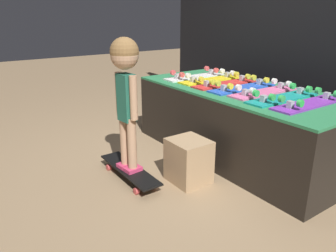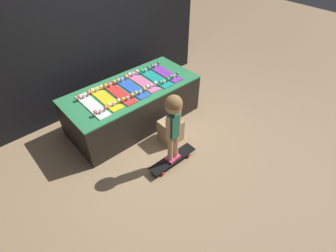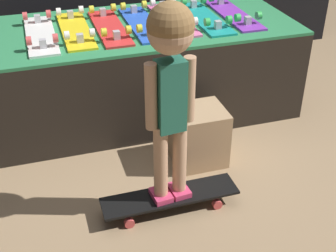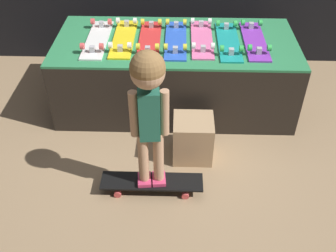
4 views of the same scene
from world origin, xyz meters
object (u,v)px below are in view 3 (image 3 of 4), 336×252
(skateboard_purple_on_rack, at_px, (233,13))
(skateboard_on_floor, at_px, (170,197))
(storage_box, at_px, (199,136))
(skateboard_yellow_on_rack, at_px, (75,29))
(skateboard_teal_on_rack, at_px, (205,17))
(child, at_px, (170,70))
(skateboard_red_on_rack, at_px, (109,26))
(skateboard_pink_on_rack, at_px, (173,18))
(skateboard_white_on_rack, at_px, (40,34))
(skateboard_blue_on_rack, at_px, (142,23))

(skateboard_purple_on_rack, xyz_separation_m, skateboard_on_floor, (-0.81, -1.10, -0.58))
(skateboard_purple_on_rack, distance_m, storage_box, 1.01)
(skateboard_yellow_on_rack, bearing_deg, skateboard_teal_on_rack, -1.79)
(skateboard_on_floor, height_order, storage_box, storage_box)
(skateboard_yellow_on_rack, height_order, skateboard_on_floor, skateboard_yellow_on_rack)
(skateboard_on_floor, bearing_deg, storage_box, 51.57)
(skateboard_yellow_on_rack, distance_m, storage_box, 1.05)
(skateboard_on_floor, relative_size, child, 0.71)
(skateboard_teal_on_rack, bearing_deg, skateboard_red_on_rack, 178.94)
(skateboard_yellow_on_rack, distance_m, skateboard_teal_on_rack, 0.88)
(skateboard_yellow_on_rack, bearing_deg, skateboard_pink_on_rack, 1.01)
(skateboard_white_on_rack, height_order, skateboard_teal_on_rack, same)
(skateboard_blue_on_rack, relative_size, child, 0.67)
(skateboard_yellow_on_rack, distance_m, skateboard_red_on_rack, 0.22)
(storage_box, bearing_deg, skateboard_pink_on_rack, 84.57)
(skateboard_white_on_rack, relative_size, skateboard_blue_on_rack, 1.00)
(skateboard_teal_on_rack, relative_size, child, 0.67)
(skateboard_yellow_on_rack, relative_size, skateboard_teal_on_rack, 1.00)
(skateboard_yellow_on_rack, relative_size, skateboard_blue_on_rack, 1.00)
(skateboard_white_on_rack, relative_size, skateboard_teal_on_rack, 1.00)
(skateboard_red_on_rack, height_order, skateboard_on_floor, skateboard_red_on_rack)
(skateboard_teal_on_rack, height_order, skateboard_on_floor, skateboard_teal_on_rack)
(storage_box, bearing_deg, child, -128.43)
(skateboard_pink_on_rack, bearing_deg, storage_box, -95.43)
(skateboard_on_floor, relative_size, storage_box, 2.09)
(skateboard_red_on_rack, relative_size, storage_box, 1.99)
(skateboard_on_floor, bearing_deg, skateboard_red_on_rack, 93.79)
(skateboard_pink_on_rack, height_order, skateboard_purple_on_rack, same)
(child, bearing_deg, skateboard_white_on_rack, 109.78)
(skateboard_blue_on_rack, relative_size, skateboard_on_floor, 0.95)
(skateboard_pink_on_rack, distance_m, skateboard_on_floor, 1.31)
(skateboard_white_on_rack, xyz_separation_m, skateboard_red_on_rack, (0.44, 0.01, 0.00))
(skateboard_purple_on_rack, relative_size, storage_box, 1.99)
(skateboard_teal_on_rack, distance_m, storage_box, 0.90)
(skateboard_blue_on_rack, bearing_deg, skateboard_purple_on_rack, 0.43)
(skateboard_yellow_on_rack, xyz_separation_m, skateboard_blue_on_rack, (0.44, -0.01, 0.00))
(skateboard_blue_on_rack, bearing_deg, child, -97.70)
(skateboard_blue_on_rack, bearing_deg, skateboard_teal_on_rack, -1.84)
(skateboard_red_on_rack, relative_size, skateboard_teal_on_rack, 1.00)
(skateboard_blue_on_rack, xyz_separation_m, skateboard_purple_on_rack, (0.66, 0.01, 0.00))
(skateboard_red_on_rack, bearing_deg, skateboard_pink_on_rack, 3.51)
(storage_box, bearing_deg, skateboard_white_on_rack, 138.80)
(skateboard_yellow_on_rack, height_order, skateboard_blue_on_rack, same)
(skateboard_red_on_rack, xyz_separation_m, child, (0.07, -1.09, 0.16))
(skateboard_white_on_rack, xyz_separation_m, storage_box, (0.81, -0.71, -0.48))
(skateboard_red_on_rack, xyz_separation_m, storage_box, (0.37, -0.72, -0.48))
(skateboard_white_on_rack, height_order, skateboard_pink_on_rack, same)
(skateboard_blue_on_rack, relative_size, storage_box, 1.99)
(skateboard_red_on_rack, distance_m, skateboard_on_floor, 1.24)
(skateboard_purple_on_rack, bearing_deg, skateboard_on_floor, -126.34)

